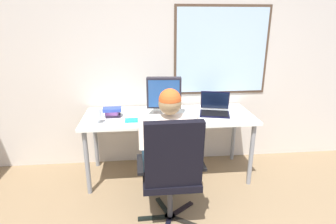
{
  "coord_description": "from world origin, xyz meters",
  "views": [
    {
      "loc": [
        -0.39,
        -0.73,
        1.73
      ],
      "look_at": [
        -0.14,
        1.76,
        0.91
      ],
      "focal_mm": 29.3,
      "sensor_mm": 36.0,
      "label": 1
    }
  ],
  "objects_px": {
    "crt_monitor": "(164,94)",
    "laptop": "(215,107)",
    "cd_case": "(132,120)",
    "desk": "(169,121)",
    "office_chair": "(172,168)",
    "person_seated": "(168,147)",
    "wine_glass": "(98,113)",
    "book_stack": "(113,112)"
  },
  "relations": [
    {
      "from": "office_chair",
      "to": "book_stack",
      "type": "relative_size",
      "value": 5.08
    },
    {
      "from": "person_seated",
      "to": "wine_glass",
      "type": "bearing_deg",
      "value": 148.27
    },
    {
      "from": "book_stack",
      "to": "person_seated",
      "type": "bearing_deg",
      "value": -48.37
    },
    {
      "from": "desk",
      "to": "person_seated",
      "type": "distance_m",
      "value": 0.61
    },
    {
      "from": "office_chair",
      "to": "crt_monitor",
      "type": "distance_m",
      "value": 0.97
    },
    {
      "from": "laptop",
      "to": "wine_glass",
      "type": "xyz_separation_m",
      "value": [
        -1.27,
        -0.22,
        0.04
      ]
    },
    {
      "from": "person_seated",
      "to": "crt_monitor",
      "type": "relative_size",
      "value": 2.88
    },
    {
      "from": "desk",
      "to": "crt_monitor",
      "type": "bearing_deg",
      "value": -178.04
    },
    {
      "from": "crt_monitor",
      "to": "laptop",
      "type": "bearing_deg",
      "value": 3.14
    },
    {
      "from": "laptop",
      "to": "wine_glass",
      "type": "distance_m",
      "value": 1.29
    },
    {
      "from": "crt_monitor",
      "to": "desk",
      "type": "bearing_deg",
      "value": 1.96
    },
    {
      "from": "desk",
      "to": "crt_monitor",
      "type": "height_order",
      "value": "crt_monitor"
    },
    {
      "from": "wine_glass",
      "to": "laptop",
      "type": "bearing_deg",
      "value": 9.76
    },
    {
      "from": "crt_monitor",
      "to": "cd_case",
      "type": "relative_size",
      "value": 2.96
    },
    {
      "from": "office_chair",
      "to": "wine_glass",
      "type": "height_order",
      "value": "office_chair"
    },
    {
      "from": "book_stack",
      "to": "cd_case",
      "type": "distance_m",
      "value": 0.27
    },
    {
      "from": "book_stack",
      "to": "desk",
      "type": "bearing_deg",
      "value": -0.9
    },
    {
      "from": "office_chair",
      "to": "crt_monitor",
      "type": "bearing_deg",
      "value": 89.2
    },
    {
      "from": "cd_case",
      "to": "desk",
      "type": "bearing_deg",
      "value": 20.12
    },
    {
      "from": "crt_monitor",
      "to": "wine_glass",
      "type": "distance_m",
      "value": 0.73
    },
    {
      "from": "crt_monitor",
      "to": "laptop",
      "type": "distance_m",
      "value": 0.61
    },
    {
      "from": "wine_glass",
      "to": "book_stack",
      "type": "xyz_separation_m",
      "value": [
        0.13,
        0.2,
        -0.05
      ]
    },
    {
      "from": "person_seated",
      "to": "book_stack",
      "type": "relative_size",
      "value": 5.98
    },
    {
      "from": "desk",
      "to": "cd_case",
      "type": "relative_size",
      "value": 13.09
    },
    {
      "from": "laptop",
      "to": "wine_glass",
      "type": "height_order",
      "value": "laptop"
    },
    {
      "from": "laptop",
      "to": "cd_case",
      "type": "distance_m",
      "value": 0.96
    },
    {
      "from": "person_seated",
      "to": "cd_case",
      "type": "relative_size",
      "value": 8.54
    },
    {
      "from": "cd_case",
      "to": "laptop",
      "type": "bearing_deg",
      "value": 10.82
    },
    {
      "from": "desk",
      "to": "cd_case",
      "type": "xyz_separation_m",
      "value": [
        -0.41,
        -0.15,
        0.07
      ]
    },
    {
      "from": "laptop",
      "to": "cd_case",
      "type": "height_order",
      "value": "laptop"
    },
    {
      "from": "person_seated",
      "to": "crt_monitor",
      "type": "bearing_deg",
      "value": 88.33
    },
    {
      "from": "book_stack",
      "to": "crt_monitor",
      "type": "bearing_deg",
      "value": -1.16
    },
    {
      "from": "crt_monitor",
      "to": "laptop",
      "type": "xyz_separation_m",
      "value": [
        0.58,
        0.03,
        -0.18
      ]
    },
    {
      "from": "person_seated",
      "to": "cd_case",
      "type": "bearing_deg",
      "value": 126.41
    },
    {
      "from": "desk",
      "to": "office_chair",
      "type": "distance_m",
      "value": 0.88
    },
    {
      "from": "book_stack",
      "to": "wine_glass",
      "type": "bearing_deg",
      "value": -122.59
    },
    {
      "from": "desk",
      "to": "laptop",
      "type": "bearing_deg",
      "value": 3.26
    },
    {
      "from": "laptop",
      "to": "book_stack",
      "type": "bearing_deg",
      "value": -178.98
    },
    {
      "from": "laptop",
      "to": "book_stack",
      "type": "relative_size",
      "value": 1.93
    },
    {
      "from": "office_chair",
      "to": "crt_monitor",
      "type": "height_order",
      "value": "crt_monitor"
    },
    {
      "from": "wine_glass",
      "to": "cd_case",
      "type": "height_order",
      "value": "wine_glass"
    },
    {
      "from": "person_seated",
      "to": "wine_glass",
      "type": "xyz_separation_m",
      "value": [
        -0.67,
        0.42,
        0.21
      ]
    }
  ]
}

